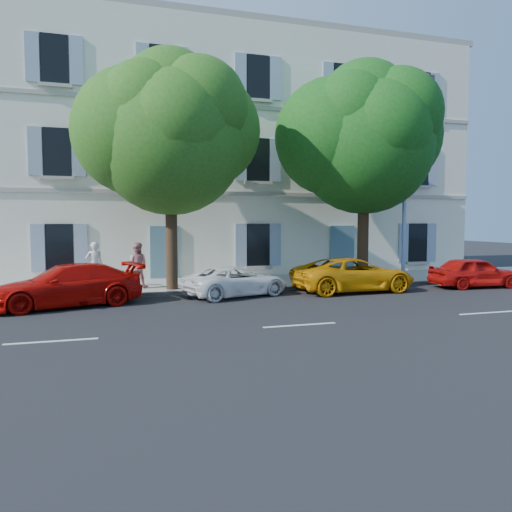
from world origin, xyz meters
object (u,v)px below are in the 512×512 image
object	(u,v)px
car_white_coupe	(236,281)
street_lamp	(407,169)
car_red_coupe	(67,285)
tree_left	(170,140)
pedestrian_a	(94,265)
pedestrian_b	(137,265)
car_red_hatchback	(475,272)
tree_right	(364,145)
car_yellow_supercar	(353,275)

from	to	relation	value
car_white_coupe	street_lamp	bearing A→B (deg)	-98.82
street_lamp	car_red_coupe	bearing A→B (deg)	-172.44
tree_left	street_lamp	size ratio (longest dim) A/B	1.03
pedestrian_a	pedestrian_b	bearing A→B (deg)	153.64
car_red_coupe	tree_left	world-z (taller)	tree_left
car_red_hatchback	tree_right	bearing A→B (deg)	62.54
car_yellow_supercar	pedestrian_b	world-z (taller)	pedestrian_b
street_lamp	tree_right	bearing A→B (deg)	160.60
car_red_coupe	pedestrian_b	world-z (taller)	pedestrian_b
car_red_coupe	car_white_coupe	world-z (taller)	car_red_coupe
tree_left	street_lamp	world-z (taller)	tree_left
tree_right	pedestrian_b	world-z (taller)	tree_right
tree_left	pedestrian_b	xyz separation A→B (m)	(-1.25, 0.71, -4.67)
car_yellow_supercar	pedestrian_b	bearing A→B (deg)	71.51
car_red_coupe	car_yellow_supercar	distance (m)	10.32
tree_left	street_lamp	xyz separation A→B (m)	(9.97, -0.28, -0.79)
car_yellow_supercar	street_lamp	xyz separation A→B (m)	(3.26, 1.42, 4.25)
tree_left	tree_right	size ratio (longest dim) A/B	0.96
car_red_hatchback	tree_right	distance (m)	6.95
car_red_coupe	pedestrian_b	xyz separation A→B (m)	(2.35, 2.79, 0.35)
car_red_coupe	pedestrian_b	bearing A→B (deg)	124.16
car_white_coupe	car_yellow_supercar	xyz separation A→B (m)	(4.62, -0.16, 0.12)
car_red_coupe	street_lamp	distance (m)	14.33
car_red_hatchback	street_lamp	distance (m)	5.08
car_red_coupe	tree_right	world-z (taller)	tree_right
car_white_coupe	car_yellow_supercar	bearing A→B (deg)	-109.92
car_yellow_supercar	tree_right	world-z (taller)	tree_right
pedestrian_a	car_white_coupe	bearing A→B (deg)	141.60
street_lamp	car_yellow_supercar	bearing A→B (deg)	-156.46
car_red_coupe	street_lamp	xyz separation A→B (m)	(13.57, 1.80, 4.23)
street_lamp	pedestrian_a	bearing A→B (deg)	173.45
car_white_coupe	car_yellow_supercar	world-z (taller)	car_yellow_supercar
pedestrian_b	car_yellow_supercar	bearing A→B (deg)	176.91
tree_right	car_red_coupe	bearing A→B (deg)	-168.49
car_red_coupe	tree_left	bearing A→B (deg)	104.28
tree_right	street_lamp	world-z (taller)	tree_right
car_yellow_supercar	pedestrian_a	world-z (taller)	pedestrian_a
car_yellow_supercar	pedestrian_a	size ratio (longest dim) A/B	2.67
street_lamp	pedestrian_b	bearing A→B (deg)	174.95
car_white_coupe	car_red_hatchback	size ratio (longest dim) A/B	1.06
tree_right	pedestrian_a	world-z (taller)	tree_right
pedestrian_b	street_lamp	bearing A→B (deg)	-171.29
street_lamp	pedestrian_b	world-z (taller)	street_lamp
car_red_coupe	car_yellow_supercar	world-z (taller)	car_red_coupe
car_yellow_supercar	tree_left	bearing A→B (deg)	74.14
street_lamp	pedestrian_b	distance (m)	11.92
car_yellow_supercar	street_lamp	bearing A→B (deg)	-68.11
tree_left	pedestrian_a	world-z (taller)	tree_left
tree_left	tree_right	bearing A→B (deg)	2.28
car_white_coupe	car_red_hatchback	world-z (taller)	car_red_hatchback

